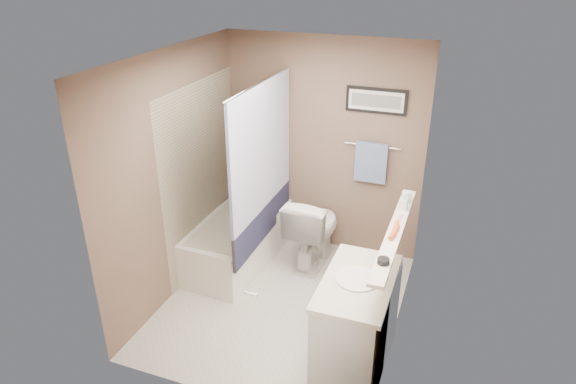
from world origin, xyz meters
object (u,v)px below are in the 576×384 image
(bathtub, at_px, (238,239))
(toilet, at_px, (314,229))
(soap_bottle, at_px, (404,202))
(candle_bowl_near, at_px, (383,261))
(hair_brush_front, at_px, (394,232))
(vanity, at_px, (356,325))
(glass_jar, at_px, (406,197))
(hair_brush_back, at_px, (395,228))

(bathtub, relative_size, toilet, 1.83)
(bathtub, relative_size, soap_bottle, 10.25)
(bathtub, xyz_separation_m, candle_bowl_near, (1.79, -1.25, 0.89))
(bathtub, xyz_separation_m, hair_brush_front, (1.79, -0.81, 0.89))
(vanity, xyz_separation_m, candle_bowl_near, (0.19, -0.12, 0.73))
(hair_brush_front, bearing_deg, toilet, 133.20)
(glass_jar, bearing_deg, hair_brush_back, -90.00)
(hair_brush_front, height_order, hair_brush_back, same)
(bathtub, distance_m, soap_bottle, 2.05)
(toilet, distance_m, hair_brush_front, 1.62)
(hair_brush_back, relative_size, glass_jar, 2.20)
(candle_bowl_near, height_order, soap_bottle, soap_bottle)
(toilet, xyz_separation_m, vanity, (0.80, -1.37, -0.01))
(toilet, bearing_deg, candle_bowl_near, 126.52)
(hair_brush_front, relative_size, hair_brush_back, 1.00)
(toilet, distance_m, glass_jar, 1.32)
(candle_bowl_near, xyz_separation_m, glass_jar, (0.00, 1.05, 0.03))
(hair_brush_front, relative_size, glass_jar, 2.20)
(vanity, distance_m, hair_brush_front, 0.82)
(bathtub, relative_size, candle_bowl_near, 16.67)
(bathtub, bearing_deg, hair_brush_front, -20.91)
(vanity, relative_size, soap_bottle, 6.15)
(toilet, distance_m, hair_brush_back, 1.57)
(vanity, height_order, candle_bowl_near, candle_bowl_near)
(bathtub, relative_size, hair_brush_back, 6.82)
(soap_bottle, bearing_deg, bathtub, 169.15)
(hair_brush_front, distance_m, glass_jar, 0.61)
(vanity, xyz_separation_m, hair_brush_back, (0.19, 0.38, 0.74))
(bathtub, distance_m, vanity, 1.96)
(candle_bowl_near, bearing_deg, hair_brush_back, 90.00)
(candle_bowl_near, relative_size, soap_bottle, 0.62)
(candle_bowl_near, bearing_deg, glass_jar, 90.00)
(glass_jar, bearing_deg, vanity, -101.27)
(vanity, relative_size, hair_brush_front, 4.09)
(bathtub, bearing_deg, candle_bowl_near, -31.50)
(candle_bowl_near, distance_m, soap_bottle, 0.91)
(candle_bowl_near, xyz_separation_m, hair_brush_front, (0.00, 0.44, 0.00))
(candle_bowl_near, xyz_separation_m, hair_brush_back, (0.00, 0.50, 0.00))
(vanity, distance_m, soap_bottle, 1.13)
(bathtub, height_order, toilet, toilet)
(hair_brush_front, bearing_deg, bathtub, 155.62)
(hair_brush_front, bearing_deg, soap_bottle, 90.00)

